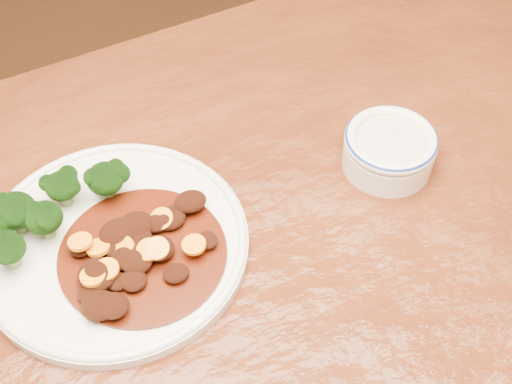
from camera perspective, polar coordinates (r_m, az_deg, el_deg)
name	(u,v)px	position (r m, az deg, el deg)	size (l,w,h in m)	color
dining_table	(230,313)	(0.88, -2.13, -9.66)	(1.57, 1.02, 0.75)	#5D2810
dinner_plate	(115,243)	(0.84, -11.23, -4.02)	(0.31, 0.31, 0.02)	white
broccoli_florets	(49,206)	(0.84, -16.27, -1.09)	(0.16, 0.10, 0.05)	#77934C
mince_stew	(136,252)	(0.81, -9.60, -4.79)	(0.19, 0.19, 0.03)	#4E1508
dip_bowl	(389,149)	(0.91, 10.62, 3.44)	(0.12, 0.12, 0.05)	white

